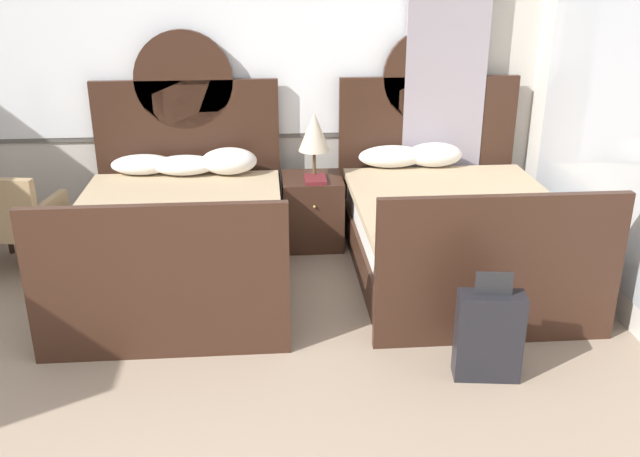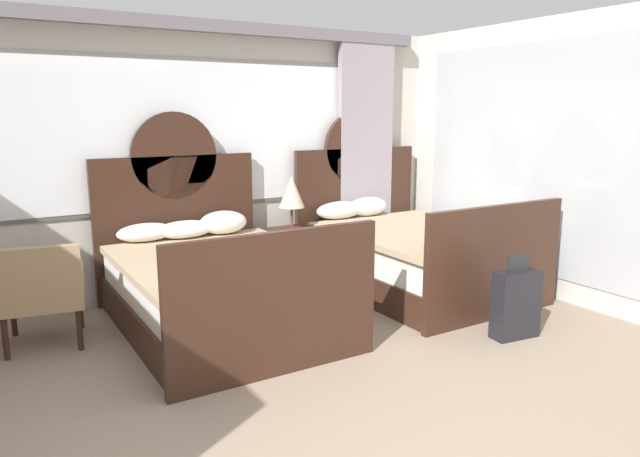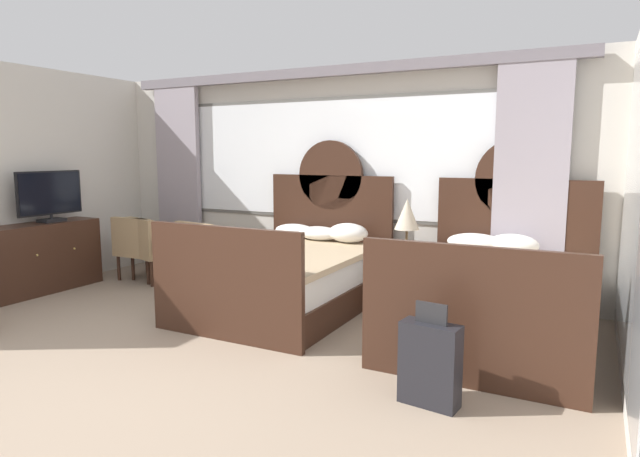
{
  "view_description": "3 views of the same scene",
  "coord_description": "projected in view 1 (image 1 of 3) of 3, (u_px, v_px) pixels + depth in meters",
  "views": [
    {
      "loc": [
        0.73,
        -2.45,
        2.41
      ],
      "look_at": [
        1.07,
        1.62,
        0.78
      ],
      "focal_mm": 39.01,
      "sensor_mm": 36.0,
      "label": 1
    },
    {
      "loc": [
        -1.68,
        -1.98,
        1.83
      ],
      "look_at": [
        0.55,
        1.68,
        0.96
      ],
      "focal_mm": 32.86,
      "sensor_mm": 36.0,
      "label": 2
    },
    {
      "loc": [
        2.93,
        -2.28,
        1.66
      ],
      "look_at": [
        0.89,
        1.69,
        1.03
      ],
      "focal_mm": 30.17,
      "sensor_mm": 36.0,
      "label": 3
    }
  ],
  "objects": [
    {
      "name": "wall_back_window",
      "position": [
        177.0,
        75.0,
        6.0
      ],
      "size": [
        6.37,
        0.22,
        2.7
      ],
      "color": "beige",
      "rests_on": "ground_plane"
    },
    {
      "name": "bed_near_window",
      "position": [
        180.0,
        235.0,
        5.36
      ],
      "size": [
        1.6,
        2.2,
        1.82
      ],
      "color": "#382116",
      "rests_on": "ground_plane"
    },
    {
      "name": "bed_near_mirror",
      "position": [
        452.0,
        227.0,
        5.52
      ],
      "size": [
        1.6,
        2.2,
        1.82
      ],
      "color": "#382116",
      "rests_on": "ground_plane"
    },
    {
      "name": "nightstand_between_beds",
      "position": [
        312.0,
        211.0,
        6.06
      ],
      "size": [
        0.51,
        0.54,
        0.61
      ],
      "color": "#382116",
      "rests_on": "ground_plane"
    },
    {
      "name": "table_lamp_on_nightstand",
      "position": [
        314.0,
        132.0,
        5.81
      ],
      "size": [
        0.27,
        0.27,
        0.57
      ],
      "color": "brown",
      "rests_on": "nightstand_between_beds"
    },
    {
      "name": "book_on_nightstand",
      "position": [
        315.0,
        179.0,
        5.85
      ],
      "size": [
        0.18,
        0.26,
        0.03
      ],
      "color": "maroon",
      "rests_on": "nightstand_between_beds"
    },
    {
      "name": "armchair_by_window_left",
      "position": [
        13.0,
        217.0,
        5.48
      ],
      "size": [
        0.71,
        0.71,
        0.84
      ],
      "color": "tan",
      "rests_on": "ground_plane"
    },
    {
      "name": "suitcase_on_floor",
      "position": [
        489.0,
        335.0,
        4.14
      ],
      "size": [
        0.41,
        0.22,
        0.7
      ],
      "color": "black",
      "rests_on": "ground_plane"
    }
  ]
}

